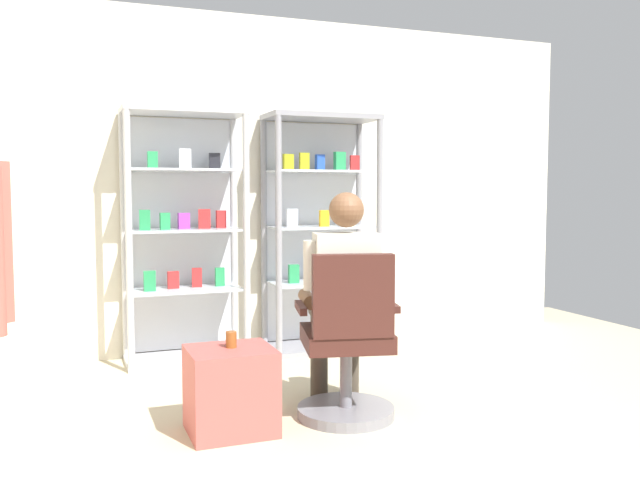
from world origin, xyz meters
The scene contains 7 objects.
back_wall centered at (0.00, 3.00, 1.35)m, with size 6.00×0.10×2.70m, color silver.
display_cabinet_left centered at (-0.55, 2.76, 0.96)m, with size 0.90×0.45×1.90m.
display_cabinet_right centered at (0.55, 2.76, 0.97)m, with size 0.90×0.45×1.90m.
office_chair centered at (0.08, 1.06, 0.39)m, with size 0.61×0.58×0.96m.
seated_shopkeeper centered at (0.11, 1.22, 0.71)m, with size 0.55×0.61×1.29m.
storage_crate centered at (-0.59, 1.11, 0.23)m, with size 0.45×0.40×0.46m, color #B24C47.
tea_glass centered at (-0.58, 1.13, 0.50)m, with size 0.06×0.06×0.09m, color brown.
Camera 1 is at (-1.40, -2.34, 1.30)m, focal length 37.57 mm.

